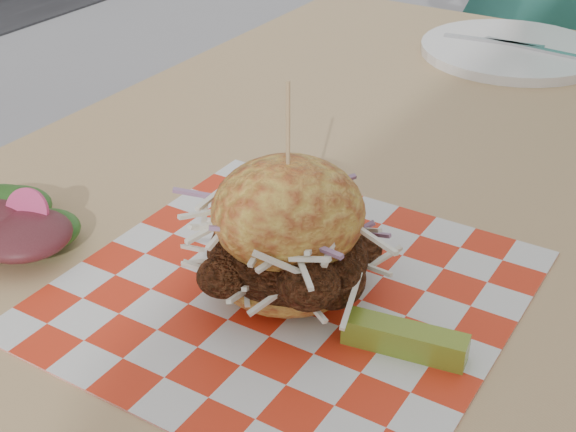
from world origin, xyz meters
name	(u,v)px	position (x,y,z in m)	size (l,w,h in m)	color
patio_table	(383,226)	(0.17, -0.18, 0.67)	(0.80, 1.20, 0.75)	tan
paper_liner	(288,291)	(0.20, -0.44, 0.75)	(0.36, 0.36, 0.00)	red
sandwich	(288,238)	(0.20, -0.44, 0.80)	(0.17, 0.17, 0.19)	gold
pickle_spear	(405,339)	(0.31, -0.46, 0.76)	(0.10, 0.02, 0.02)	olive
side_salad	(3,236)	(-0.06, -0.52, 0.76)	(0.14, 0.14, 0.05)	#3F1419
place_setting	(512,50)	(0.17, 0.25, 0.76)	(0.27, 0.27, 0.02)	white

